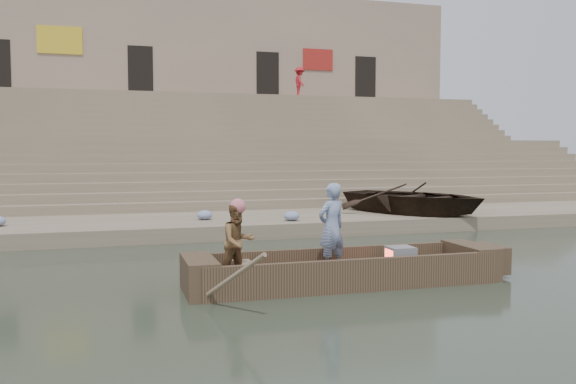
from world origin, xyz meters
name	(u,v)px	position (x,y,z in m)	size (l,w,h in m)	color
ground	(338,293)	(0.00, 0.00, 0.00)	(120.00, 120.00, 0.00)	#263125
lower_landing	(239,224)	(0.00, 8.00, 0.20)	(32.00, 4.00, 0.40)	gray
mid_landing	(202,174)	(0.00, 15.50, 1.40)	(32.00, 3.00, 2.80)	gray
upper_landing	(182,146)	(0.00, 22.50, 2.60)	(32.00, 3.00, 5.20)	gray
ghat_steps	(196,163)	(0.00, 17.19, 1.80)	(32.00, 11.00, 5.20)	gray
building_wall	(174,95)	(0.00, 26.50, 5.60)	(32.00, 5.07, 11.20)	gray
main_rowboat	(344,278)	(0.33, 0.54, 0.11)	(5.00, 1.30, 0.22)	brown
rowboat_trim	(355,267)	(0.53, 0.54, 0.31)	(6.04, 2.63, 1.95)	brown
standing_man	(332,227)	(0.14, 0.69, 1.00)	(0.57, 0.38, 1.57)	navy
rowing_man	(238,242)	(-1.60, 0.41, 0.86)	(0.62, 0.49, 1.28)	#257131
television	(400,258)	(1.41, 0.54, 0.42)	(0.46, 0.42, 0.40)	slate
beached_rowboat	(414,198)	(5.42, 7.50, 0.88)	(3.32, 4.64, 0.96)	#2D2116
pedestrian	(300,82)	(6.23, 21.87, 6.02)	(1.06, 0.61, 1.64)	#B01D25
cloth_bundles	(256,213)	(0.42, 7.73, 0.53)	(14.87, 2.57, 0.26)	#3F5999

